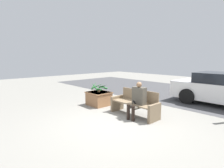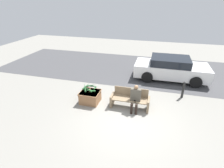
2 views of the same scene
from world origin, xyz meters
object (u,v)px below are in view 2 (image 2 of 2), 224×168
(bench, at_px, (130,99))
(planter_box, at_px, (90,97))
(parked_car, at_px, (171,68))
(bollard_post, at_px, (183,89))
(person_seated, at_px, (135,97))
(potted_plant, at_px, (90,88))

(bench, distance_m, planter_box, 1.87)
(planter_box, distance_m, parked_car, 5.28)
(planter_box, height_order, parked_car, parked_car)
(planter_box, height_order, bollard_post, bollard_post)
(person_seated, xyz_separation_m, planter_box, (-2.11, 0.09, -0.35))
(potted_plant, xyz_separation_m, parked_car, (3.66, 3.78, -0.09))
(bollard_post, bearing_deg, parked_car, 104.07)
(person_seated, distance_m, potted_plant, 2.11)
(person_seated, xyz_separation_m, bollard_post, (2.10, 1.68, -0.20))
(person_seated, relative_size, potted_plant, 1.67)
(bench, xyz_separation_m, person_seated, (0.25, -0.18, 0.25))
(planter_box, relative_size, parked_car, 0.21)
(bench, distance_m, potted_plant, 1.90)
(bench, height_order, bollard_post, bench)
(parked_car, bearing_deg, bollard_post, -75.93)
(person_seated, relative_size, parked_car, 0.28)
(parked_car, bearing_deg, person_seated, -111.78)
(person_seated, height_order, planter_box, person_seated)
(person_seated, bearing_deg, bench, 143.33)
(planter_box, xyz_separation_m, potted_plant, (0.00, 0.00, 0.47))
(potted_plant, distance_m, parked_car, 5.26)
(planter_box, relative_size, bollard_post, 1.05)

